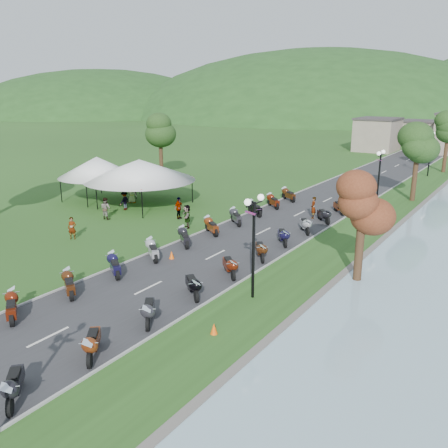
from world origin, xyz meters
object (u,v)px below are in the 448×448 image
Objects in this scene: pedestrian_a at (73,239)px; vendor_tent_main at (140,182)px; pedestrian_b at (106,219)px; pedestrian_c at (125,210)px.

vendor_tent_main is at bearing 73.22° from pedestrian_a.
pedestrian_b is (-1.99, 4.84, 0.00)m from pedestrian_a.
pedestrian_b is 1.08× the size of pedestrian_c.
vendor_tent_main is at bearing 176.24° from pedestrian_c.
vendor_tent_main is at bearing -78.20° from pedestrian_b.
pedestrian_c is (-0.88, 2.89, 0.00)m from pedestrian_b.
pedestrian_b is 3.02m from pedestrian_c.
vendor_tent_main is 5.42m from pedestrian_b.
pedestrian_b is at bearing 10.64° from pedestrian_c.
pedestrian_b reaches higher than pedestrian_a.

